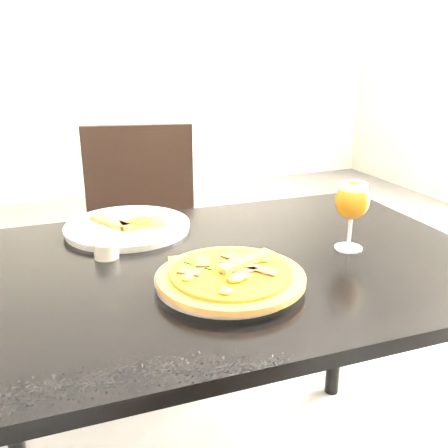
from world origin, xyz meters
name	(u,v)px	position (x,y,z in m)	size (l,w,h in m)	color
ground	(271,411)	(0.00, 0.00, 0.00)	(6.00, 6.00, 0.00)	#4C4C4F
dining_table	(226,296)	(-0.30, -0.30, 0.66)	(1.24, 0.85, 0.75)	black
chair_far	(143,243)	(-0.32, 0.46, 0.52)	(0.52, 0.52, 0.94)	black
plate_main	(228,279)	(-0.34, -0.41, 0.76)	(0.30, 0.30, 0.02)	silver
pizza	(232,275)	(-0.34, -0.43, 0.78)	(0.30, 0.30, 0.03)	#9C6725
plate_second	(128,227)	(-0.46, -0.02, 0.76)	(0.32, 0.32, 0.02)	silver
crust_scraps	(131,222)	(-0.45, -0.03, 0.77)	(0.18, 0.14, 0.02)	#9C6725
loose_crust	(193,259)	(-0.37, -0.27, 0.75)	(0.11, 0.02, 0.01)	#9C6725
sauce_cup	(106,249)	(-0.55, -0.18, 0.77)	(0.06, 0.06, 0.04)	beige
beer_glass	(352,201)	(0.00, -0.35, 0.87)	(0.08, 0.08, 0.17)	silver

